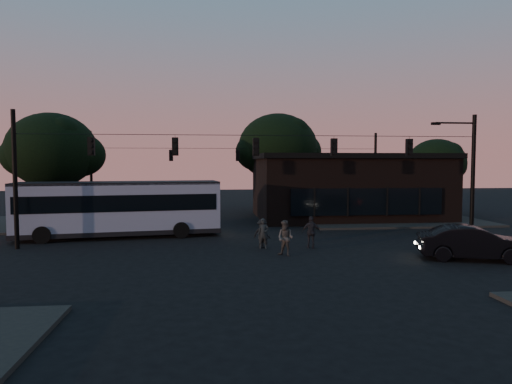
{
  "coord_description": "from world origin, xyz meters",
  "views": [
    {
      "loc": [
        -2.69,
        -21.64,
        4.59
      ],
      "look_at": [
        0.0,
        4.0,
        3.0
      ],
      "focal_mm": 32.0,
      "sensor_mm": 36.0,
      "label": 1
    }
  ],
  "objects": [
    {
      "name": "tree_right",
      "position": [
        18.0,
        18.0,
        4.63
      ],
      "size": [
        5.2,
        5.2,
        6.86
      ],
      "color": "black",
      "rests_on": "ground"
    },
    {
      "name": "pedestrian_a",
      "position": [
        0.27,
        2.68,
        0.82
      ],
      "size": [
        0.65,
        0.48,
        1.64
      ],
      "primitive_type": "imported",
      "rotation": [
        0.0,
        0.0,
        -0.16
      ],
      "color": "black",
      "rests_on": "ground"
    },
    {
      "name": "pedestrian_d",
      "position": [
        0.22,
        2.96,
        0.78
      ],
      "size": [
        1.16,
        1.06,
        1.57
      ],
      "primitive_type": "imported",
      "rotation": [
        0.0,
        0.0,
        2.53
      ],
      "color": "black",
      "rests_on": "ground"
    },
    {
      "name": "signal_rig_far",
      "position": [
        0.0,
        20.0,
        4.2
      ],
      "size": [
        26.24,
        0.3,
        7.5
      ],
      "color": "black",
      "rests_on": "ground"
    },
    {
      "name": "pedestrian_b",
      "position": [
        1.13,
        0.68,
        0.89
      ],
      "size": [
        1.09,
        1.06,
        1.77
      ],
      "primitive_type": "imported",
      "rotation": [
        0.0,
        0.0,
        -0.67
      ],
      "color": "#3F3B39",
      "rests_on": "ground"
    },
    {
      "name": "sidewalk_far_right",
      "position": [
        12.0,
        14.0,
        0.07
      ],
      "size": [
        14.0,
        10.0,
        0.15
      ],
      "primitive_type": "cube",
      "color": "black",
      "rests_on": "ground"
    },
    {
      "name": "tree_left",
      "position": [
        -14.0,
        13.0,
        5.57
      ],
      "size": [
        6.4,
        6.4,
        8.3
      ],
      "color": "black",
      "rests_on": "ground"
    },
    {
      "name": "tree_behind",
      "position": [
        4.0,
        22.0,
        6.19
      ],
      "size": [
        7.6,
        7.6,
        9.43
      ],
      "color": "black",
      "rests_on": "ground"
    },
    {
      "name": "pedestrian_c",
      "position": [
        2.88,
        2.53,
        0.88
      ],
      "size": [
        1.08,
        0.57,
        1.76
      ],
      "primitive_type": "imported",
      "rotation": [
        0.0,
        0.0,
        3.0
      ],
      "color": "black",
      "rests_on": "ground"
    },
    {
      "name": "car",
      "position": [
        9.86,
        -1.3,
        0.82
      ],
      "size": [
        5.27,
        3.08,
        1.64
      ],
      "primitive_type": "imported",
      "rotation": [
        0.0,
        0.0,
        1.28
      ],
      "color": "black",
      "rests_on": "ground"
    },
    {
      "name": "sidewalk_far_left",
      "position": [
        -14.0,
        14.0,
        0.07
      ],
      "size": [
        14.0,
        10.0,
        0.15
      ],
      "primitive_type": "cube",
      "color": "black",
      "rests_on": "ground"
    },
    {
      "name": "building",
      "position": [
        9.0,
        15.97,
        2.71
      ],
      "size": [
        15.4,
        10.41,
        5.4
      ],
      "color": "black",
      "rests_on": "ground"
    },
    {
      "name": "ground",
      "position": [
        0.0,
        0.0,
        0.0
      ],
      "size": [
        120.0,
        120.0,
        0.0
      ],
      "primitive_type": "plane",
      "color": "black",
      "rests_on": "ground"
    },
    {
      "name": "signal_rig_near",
      "position": [
        0.0,
        4.0,
        4.45
      ],
      "size": [
        26.24,
        0.3,
        7.5
      ],
      "color": "black",
      "rests_on": "ground"
    },
    {
      "name": "bus",
      "position": [
        -8.21,
        7.52,
        1.95
      ],
      "size": [
        12.63,
        4.6,
        3.48
      ],
      "rotation": [
        0.0,
        0.0,
        0.15
      ],
      "color": "gray",
      "rests_on": "ground"
    }
  ]
}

